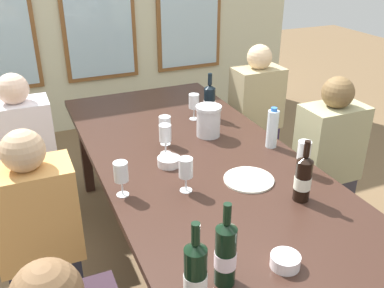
% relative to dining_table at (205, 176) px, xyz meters
% --- Properties ---
extents(ground_plane, '(12.00, 12.00, 0.00)m').
position_rel_dining_table_xyz_m(ground_plane, '(0.00, 0.00, -0.68)').
color(ground_plane, brown).
extents(dining_table, '(1.08, 2.63, 0.74)m').
position_rel_dining_table_xyz_m(dining_table, '(0.00, 0.00, 0.00)').
color(dining_table, '#362119').
rests_on(dining_table, ground).
extents(white_plate_0, '(0.25, 0.25, 0.01)m').
position_rel_dining_table_xyz_m(white_plate_0, '(0.14, -0.22, 0.06)').
color(white_plate_0, white).
rests_on(white_plate_0, dining_table).
extents(metal_pitcher, '(0.16, 0.16, 0.19)m').
position_rel_dining_table_xyz_m(metal_pitcher, '(0.18, 0.34, 0.16)').
color(metal_pitcher, silver).
rests_on(metal_pitcher, dining_table).
extents(wine_bottle_0, '(0.08, 0.08, 0.31)m').
position_rel_dining_table_xyz_m(wine_bottle_0, '(0.30, 0.59, 0.18)').
color(wine_bottle_0, black).
rests_on(wine_bottle_0, dining_table).
extents(wine_bottle_1, '(0.08, 0.08, 0.30)m').
position_rel_dining_table_xyz_m(wine_bottle_1, '(0.27, -0.46, 0.17)').
color(wine_bottle_1, black).
rests_on(wine_bottle_1, dining_table).
extents(wine_bottle_2, '(0.08, 0.08, 0.33)m').
position_rel_dining_table_xyz_m(wine_bottle_2, '(-0.29, -0.79, 0.19)').
color(wine_bottle_2, black).
rests_on(wine_bottle_2, dining_table).
extents(wine_bottle_3, '(0.08, 0.08, 0.33)m').
position_rel_dining_table_xyz_m(wine_bottle_3, '(-0.43, -0.85, 0.19)').
color(wine_bottle_3, black).
rests_on(wine_bottle_3, dining_table).
extents(tasting_bowl_0, '(0.11, 0.11, 0.05)m').
position_rel_dining_table_xyz_m(tasting_bowl_0, '(-0.05, -0.81, 0.08)').
color(tasting_bowl_0, white).
rests_on(tasting_bowl_0, dining_table).
extents(tasting_bowl_1, '(0.12, 0.12, 0.05)m').
position_rel_dining_table_xyz_m(tasting_bowl_1, '(-0.17, 0.09, 0.08)').
color(tasting_bowl_1, white).
rests_on(tasting_bowl_1, dining_table).
extents(water_bottle, '(0.06, 0.06, 0.24)m').
position_rel_dining_table_xyz_m(water_bottle, '(0.45, 0.06, 0.17)').
color(water_bottle, white).
rests_on(water_bottle, dining_table).
extents(wine_glass_0, '(0.07, 0.07, 0.17)m').
position_rel_dining_table_xyz_m(wine_glass_0, '(-0.19, -0.18, 0.18)').
color(wine_glass_0, white).
rests_on(wine_glass_0, dining_table).
extents(wine_glass_1, '(0.07, 0.07, 0.17)m').
position_rel_dining_table_xyz_m(wine_glass_1, '(0.43, -0.25, 0.18)').
color(wine_glass_1, white).
rests_on(wine_glass_1, dining_table).
extents(wine_glass_2, '(0.07, 0.07, 0.17)m').
position_rel_dining_table_xyz_m(wine_glass_2, '(-0.14, 0.22, 0.18)').
color(wine_glass_2, white).
rests_on(wine_glass_2, dining_table).
extents(wine_glass_4, '(0.07, 0.07, 0.17)m').
position_rel_dining_table_xyz_m(wine_glass_4, '(-0.48, -0.10, 0.18)').
color(wine_glass_4, white).
rests_on(wine_glass_4, dining_table).
extents(wine_glass_5, '(0.07, 0.07, 0.17)m').
position_rel_dining_table_xyz_m(wine_glass_5, '(-0.10, 0.33, 0.18)').
color(wine_glass_5, white).
rests_on(wine_glass_5, dining_table).
extents(wine_glass_7, '(0.07, 0.07, 0.17)m').
position_rel_dining_table_xyz_m(wine_glass_7, '(0.20, 0.61, 0.18)').
color(wine_glass_7, white).
rests_on(wine_glass_7, dining_table).
extents(seated_person_0, '(0.38, 0.24, 1.11)m').
position_rel_dining_table_xyz_m(seated_person_0, '(-0.87, 0.87, -0.15)').
color(seated_person_0, '#36362E').
rests_on(seated_person_0, ground).
extents(seated_person_1, '(0.38, 0.24, 1.11)m').
position_rel_dining_table_xyz_m(seated_person_1, '(0.87, 0.92, -0.15)').
color(seated_person_1, '#2F2142').
rests_on(seated_person_1, ground).
extents(seated_person_2, '(0.38, 0.24, 1.11)m').
position_rel_dining_table_xyz_m(seated_person_2, '(-0.87, -0.02, -0.15)').
color(seated_person_2, '#252430').
rests_on(seated_person_2, ground).
extents(seated_person_3, '(0.38, 0.24, 1.11)m').
position_rel_dining_table_xyz_m(seated_person_3, '(0.87, 0.05, -0.15)').
color(seated_person_3, '#39353E').
rests_on(seated_person_3, ground).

